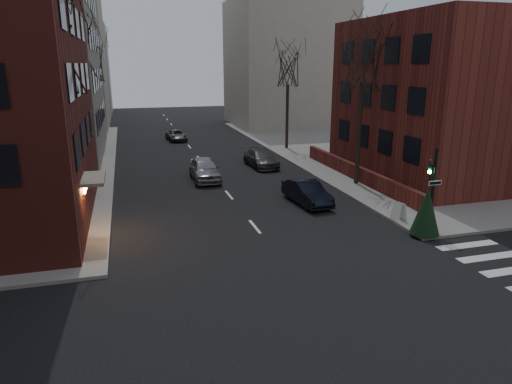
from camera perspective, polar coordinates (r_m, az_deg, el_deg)
ground at (r=13.28m, az=15.10°, el=-21.59°), size 160.00×160.00×0.00m
sidewalk_far_right at (r=52.82m, az=25.85°, el=5.61°), size 44.00×44.00×0.15m
building_right_brick at (r=35.83m, az=23.25°, el=10.59°), size 12.00×14.00×11.00m
low_wall_right at (r=32.57m, az=12.38°, el=2.44°), size 0.35×16.00×1.00m
building_distant_la at (r=64.55m, az=-24.92°, el=15.29°), size 14.00×16.00×18.00m
building_distant_ra at (r=62.48m, az=3.81°, el=15.76°), size 14.00×14.00×16.00m
building_distant_lb at (r=81.21m, az=-21.56°, el=14.02°), size 10.00×12.00×14.00m
traffic_signal at (r=23.38m, az=21.05°, el=-0.28°), size 0.76×0.44×4.00m
tree_left_a at (r=23.08m, az=-24.10°, el=15.76°), size 4.18×4.18×10.26m
tree_left_b at (r=35.02m, az=-21.55°, el=16.29°), size 4.40×4.40×10.80m
tree_left_c at (r=48.98m, az=-19.98°, el=14.94°), size 3.96×3.96×9.72m
tree_right_a at (r=30.63m, az=13.26°, el=15.51°), size 3.96×3.96×9.72m
tree_right_b at (r=43.44m, az=4.03°, el=15.24°), size 3.74×3.74×9.18m
streetlamp_near at (r=31.20m, az=-20.22°, el=7.97°), size 0.36×0.36×6.28m
streetlamp_far at (r=51.07m, az=-18.76°, el=10.77°), size 0.36×0.36×6.28m
parked_sedan at (r=26.82m, az=6.37°, el=-0.06°), size 1.85×4.27×1.37m
car_lane_silver at (r=32.35m, az=-6.45°, el=2.87°), size 1.94×4.68×1.58m
car_lane_gray at (r=36.42m, az=0.62°, el=4.22°), size 2.16×4.72×1.34m
car_lane_far at (r=49.86m, az=-9.91°, el=6.99°), size 2.16×4.14×1.11m
sandwich_board at (r=24.58m, az=17.45°, el=-2.34°), size 0.51×0.64×0.94m
evergreen_shrub at (r=22.85m, az=20.52°, el=-2.21°), size 1.79×1.79×2.28m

